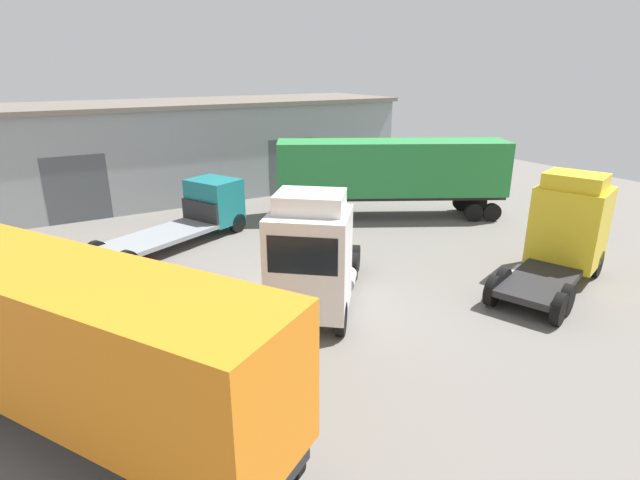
{
  "coord_description": "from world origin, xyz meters",
  "views": [
    {
      "loc": [
        -8.37,
        -15.02,
        8.01
      ],
      "look_at": [
        0.92,
        0.84,
        1.6
      ],
      "focal_mm": 28.0,
      "sensor_mm": 36.0,
      "label": 1
    }
  ],
  "objects_px": {
    "tractor_unit_yellow": "(565,231)",
    "flatbed_truck_teal": "(194,213)",
    "tractor_unit_white": "(312,259)",
    "container_trailer_green": "(393,169)",
    "container_trailer_red": "(68,337)",
    "oil_drum": "(76,309)"
  },
  "relations": [
    {
      "from": "tractor_unit_yellow",
      "to": "flatbed_truck_teal",
      "type": "bearing_deg",
      "value": 112.39
    },
    {
      "from": "oil_drum",
      "to": "container_trailer_red",
      "type": "bearing_deg",
      "value": -93.9
    },
    {
      "from": "tractor_unit_yellow",
      "to": "flatbed_truck_teal",
      "type": "relative_size",
      "value": 0.77
    },
    {
      "from": "flatbed_truck_teal",
      "to": "container_trailer_green",
      "type": "bearing_deg",
      "value": -35.54
    },
    {
      "from": "tractor_unit_white",
      "to": "tractor_unit_yellow",
      "type": "xyz_separation_m",
      "value": [
        10.09,
        -2.15,
        -0.08
      ]
    },
    {
      "from": "container_trailer_green",
      "to": "flatbed_truck_teal",
      "type": "distance_m",
      "value": 10.86
    },
    {
      "from": "tractor_unit_yellow",
      "to": "oil_drum",
      "type": "bearing_deg",
      "value": 141.33
    },
    {
      "from": "container_trailer_green",
      "to": "flatbed_truck_teal",
      "type": "relative_size",
      "value": 1.38
    },
    {
      "from": "tractor_unit_yellow",
      "to": "container_trailer_green",
      "type": "bearing_deg",
      "value": 72.5
    },
    {
      "from": "container_trailer_green",
      "to": "container_trailer_red",
      "type": "height_order",
      "value": "container_trailer_red"
    },
    {
      "from": "container_trailer_green",
      "to": "flatbed_truck_teal",
      "type": "xyz_separation_m",
      "value": [
        -10.61,
        1.86,
        -1.41
      ]
    },
    {
      "from": "tractor_unit_white",
      "to": "container_trailer_red",
      "type": "distance_m",
      "value": 7.88
    },
    {
      "from": "container_trailer_red",
      "to": "container_trailer_green",
      "type": "bearing_deg",
      "value": -89.26
    },
    {
      "from": "container_trailer_green",
      "to": "tractor_unit_yellow",
      "type": "height_order",
      "value": "container_trailer_green"
    },
    {
      "from": "container_trailer_green",
      "to": "tractor_unit_yellow",
      "type": "xyz_separation_m",
      "value": [
        0.44,
        -10.26,
        -0.7
      ]
    },
    {
      "from": "tractor_unit_white",
      "to": "container_trailer_green",
      "type": "bearing_deg",
      "value": 169.27
    },
    {
      "from": "tractor_unit_white",
      "to": "flatbed_truck_teal",
      "type": "xyz_separation_m",
      "value": [
        -0.96,
        9.98,
        -0.79
      ]
    },
    {
      "from": "container_trailer_green",
      "to": "container_trailer_red",
      "type": "distance_m",
      "value": 20.17
    },
    {
      "from": "container_trailer_red",
      "to": "flatbed_truck_teal",
      "type": "distance_m",
      "value": 14.28
    },
    {
      "from": "tractor_unit_yellow",
      "to": "oil_drum",
      "type": "relative_size",
      "value": 7.75
    },
    {
      "from": "oil_drum",
      "to": "flatbed_truck_teal",
      "type": "bearing_deg",
      "value": 46.68
    },
    {
      "from": "flatbed_truck_teal",
      "to": "container_trailer_red",
      "type": "bearing_deg",
      "value": -142.44
    }
  ]
}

